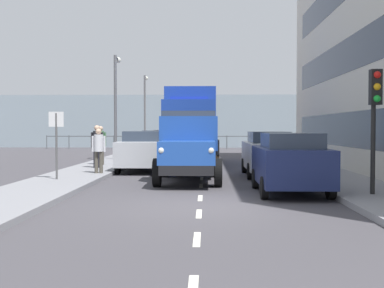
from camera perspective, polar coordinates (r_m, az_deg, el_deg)
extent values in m
plane|color=#423F44|center=(22.93, 1.23, -2.80)|extent=(80.00, 80.00, 0.00)
cube|color=gray|center=(23.36, 12.78, -2.57)|extent=(2.38, 42.89, 0.15)
cube|color=gray|center=(23.42, -10.30, -2.55)|extent=(2.38, 42.89, 0.15)
cube|color=silver|center=(8.44, 0.57, -10.85)|extent=(0.12, 1.10, 0.01)
cube|color=silver|center=(10.85, 0.80, -8.00)|extent=(0.12, 1.10, 0.01)
cube|color=silver|center=(13.23, 0.95, -6.21)|extent=(0.12, 1.10, 0.01)
cube|color=silver|center=(16.00, 1.06, -4.81)|extent=(0.12, 1.10, 0.01)
cube|color=silver|center=(18.25, 1.13, -3.98)|extent=(0.12, 1.10, 0.01)
cube|color=silver|center=(21.06, 1.19, -3.20)|extent=(0.12, 1.10, 0.01)
cube|color=silver|center=(24.04, 1.24, -2.57)|extent=(0.12, 1.10, 0.01)
cube|color=silver|center=(26.95, 1.28, -2.09)|extent=(0.12, 1.10, 0.01)
cube|color=silver|center=(29.35, 1.31, -1.77)|extent=(0.12, 1.10, 0.01)
cube|color=silver|center=(31.67, 1.33, -1.51)|extent=(0.12, 1.10, 0.01)
cube|color=silver|center=(34.55, 1.35, -1.22)|extent=(0.12, 1.10, 0.01)
cube|color=silver|center=(37.39, 1.37, -0.99)|extent=(0.12, 1.10, 0.01)
cube|color=silver|center=(39.98, 1.38, -0.81)|extent=(0.12, 1.10, 0.01)
cube|color=#2D3847|center=(20.07, 18.24, 1.59)|extent=(0.08, 20.94, 1.40)
cube|color=#2D3847|center=(20.29, 18.33, 10.09)|extent=(0.08, 20.94, 1.40)
cube|color=#84939E|center=(47.30, 1.42, 2.63)|extent=(80.00, 0.80, 5.00)
cylinder|color=#4C5156|center=(45.86, 19.18, 0.18)|extent=(0.08, 0.08, 1.20)
cylinder|color=#4C5156|center=(45.29, 16.77, 0.18)|extent=(0.08, 0.08, 1.20)
cylinder|color=#4C5156|center=(44.81, 14.30, 0.19)|extent=(0.08, 0.08, 1.20)
cylinder|color=#4C5156|center=(44.41, 11.78, 0.19)|extent=(0.08, 0.08, 1.20)
cylinder|color=#4C5156|center=(44.10, 9.22, 0.19)|extent=(0.08, 0.08, 1.20)
cylinder|color=#4C5156|center=(43.88, 6.63, 0.20)|extent=(0.08, 0.08, 1.20)
cylinder|color=#4C5156|center=(43.75, 4.02, 0.20)|extent=(0.08, 0.08, 1.20)
cylinder|color=#4C5156|center=(43.71, 1.40, 0.20)|extent=(0.08, 0.08, 1.20)
cylinder|color=#4C5156|center=(43.77, -1.22, 0.20)|extent=(0.08, 0.08, 1.20)
cylinder|color=#4C5156|center=(43.91, -3.82, 0.21)|extent=(0.08, 0.08, 1.20)
cylinder|color=#4C5156|center=(44.14, -6.41, 0.21)|extent=(0.08, 0.08, 1.20)
cylinder|color=#4C5156|center=(44.47, -8.96, 0.21)|extent=(0.08, 0.08, 1.20)
cylinder|color=#4C5156|center=(44.88, -11.47, 0.21)|extent=(0.08, 0.08, 1.20)
cylinder|color=#4C5156|center=(45.37, -13.93, 0.21)|extent=(0.08, 0.08, 1.20)
cylinder|color=#4C5156|center=(45.95, -16.34, 0.21)|extent=(0.08, 0.08, 1.20)
cube|color=#4C5156|center=(43.70, 1.40, 0.88)|extent=(28.00, 0.08, 0.08)
cube|color=black|center=(17.36, -0.31, -2.31)|extent=(1.64, 5.60, 0.30)
cube|color=#1E479E|center=(15.49, -0.54, -0.96)|extent=(1.72, 1.90, 0.70)
cube|color=silver|center=(14.59, -0.67, -1.25)|extent=(1.16, 0.08, 0.56)
sphere|color=white|center=(14.58, 2.22, -0.74)|extent=(0.20, 0.20, 0.20)
sphere|color=white|center=(14.63, -3.55, -0.73)|extent=(0.20, 0.20, 0.20)
cube|color=#1E479E|center=(16.98, -0.35, 1.23)|extent=(1.93, 1.34, 1.15)
cube|color=#2D3847|center=(16.98, -0.35, 2.83)|extent=(1.78, 1.23, 0.56)
cube|color=#2D2319|center=(18.69, -0.17, -1.31)|extent=(2.10, 2.80, 0.16)
cube|color=black|center=(18.67, 2.92, -0.33)|extent=(0.08, 2.80, 0.56)
cube|color=black|center=(18.73, -3.26, -0.32)|extent=(0.08, 2.80, 0.56)
cylinder|color=black|center=(15.69, 3.02, -3.30)|extent=(0.24, 0.90, 0.90)
cylinder|color=black|center=(15.76, -4.03, -3.28)|extent=(0.24, 0.90, 0.90)
cylinder|color=black|center=(18.90, 2.78, -2.43)|extent=(0.24, 0.90, 0.90)
cylinder|color=black|center=(18.96, -3.08, -2.41)|extent=(0.24, 0.90, 0.90)
cube|color=#193899|center=(22.87, -0.32, 1.75)|extent=(2.40, 2.21, 2.60)
cube|color=#2D3847|center=(22.87, -0.32, 3.19)|extent=(2.20, 2.04, 0.80)
cube|color=#1933B2|center=(22.91, -0.32, 5.26)|extent=(1.75, 0.20, 0.16)
cube|color=#193899|center=(26.87, -0.04, 2.94)|extent=(2.50, 5.95, 3.00)
cube|color=black|center=(25.95, -0.09, -0.71)|extent=(2.00, 8.08, 0.36)
cylinder|color=black|center=(22.98, 2.56, -1.49)|extent=(0.28, 1.04, 1.04)
cylinder|color=black|center=(23.06, -3.17, -1.48)|extent=(0.28, 1.04, 1.04)
cylinder|color=black|center=(26.59, 2.43, -1.04)|extent=(0.28, 1.04, 1.04)
cylinder|color=black|center=(26.65, -2.53, -1.03)|extent=(0.28, 1.04, 1.04)
cylinder|color=black|center=(28.71, 2.36, -0.82)|extent=(0.28, 1.04, 1.04)
cylinder|color=black|center=(28.77, -2.22, -0.82)|extent=(0.28, 1.04, 1.04)
cube|color=navy|center=(14.34, 11.18, -2.42)|extent=(1.81, 3.81, 1.00)
cube|color=#2D3847|center=(14.10, 11.33, 0.40)|extent=(1.49, 2.10, 0.42)
cylinder|color=black|center=(15.43, 7.27, -3.96)|extent=(0.18, 0.60, 0.60)
cylinder|color=black|center=(15.70, 13.55, -3.90)|extent=(0.18, 0.60, 0.60)
cylinder|color=black|center=(13.10, 8.30, -5.00)|extent=(0.18, 0.60, 0.60)
cylinder|color=black|center=(13.41, 15.65, -4.90)|extent=(0.18, 0.60, 0.60)
cube|color=white|center=(19.39, 8.66, -1.30)|extent=(1.68, 4.34, 1.00)
cube|color=#2D3847|center=(19.17, 8.74, 0.79)|extent=(1.38, 2.39, 0.42)
cylinder|color=black|center=(20.68, 6.00, -2.48)|extent=(0.18, 0.60, 0.60)
cylinder|color=black|center=(20.87, 10.38, -2.46)|extent=(0.18, 0.60, 0.60)
cylinder|color=black|center=(18.01, 6.66, -3.13)|extent=(0.18, 0.60, 0.60)
cylinder|color=black|center=(18.22, 11.67, -3.10)|extent=(0.18, 0.60, 0.60)
cube|color=#B7BABF|center=(21.38, -5.60, -1.00)|extent=(1.85, 4.26, 1.00)
cube|color=#2D3847|center=(21.56, -5.54, 0.92)|extent=(1.51, 2.34, 0.42)
cylinder|color=black|center=(20.01, -3.58, -2.62)|extent=(0.18, 0.60, 0.60)
cylinder|color=black|center=(20.24, -8.54, -2.59)|extent=(0.18, 0.60, 0.60)
cylinder|color=black|center=(22.63, -2.98, -2.10)|extent=(0.18, 0.60, 0.60)
cylinder|color=black|center=(22.84, -7.37, -2.08)|extent=(0.18, 0.60, 0.60)
cube|color=black|center=(27.57, -3.98, -0.35)|extent=(1.78, 4.69, 1.00)
cube|color=#2D3847|center=(27.75, -3.94, 1.13)|extent=(1.46, 2.58, 0.42)
cylinder|color=black|center=(26.08, -2.44, -1.58)|extent=(0.18, 0.60, 0.60)
cylinder|color=black|center=(26.25, -6.12, -1.56)|extent=(0.18, 0.60, 0.60)
cylinder|color=black|center=(28.98, -2.04, -1.23)|extent=(0.18, 0.60, 0.60)
cylinder|color=black|center=(29.13, -5.35, -1.22)|extent=(0.18, 0.60, 0.60)
cube|color=#B21E1E|center=(33.67, -2.97, 0.05)|extent=(1.76, 4.55, 1.00)
cube|color=#2D3847|center=(33.86, -2.94, 1.26)|extent=(1.44, 2.50, 0.42)
cylinder|color=black|center=(32.23, -1.69, -0.92)|extent=(0.18, 0.60, 0.60)
cylinder|color=black|center=(32.37, -4.64, -0.91)|extent=(0.18, 0.60, 0.60)
cylinder|color=black|center=(35.04, -1.42, -0.70)|extent=(0.18, 0.60, 0.60)
cylinder|color=black|center=(35.17, -4.14, -0.69)|extent=(0.18, 0.60, 0.60)
cylinder|color=#4C473D|center=(19.09, -10.39, -2.08)|extent=(0.14, 0.14, 0.82)
cylinder|color=#4C473D|center=(19.13, -10.92, -2.08)|extent=(0.14, 0.14, 0.82)
cylinder|color=silver|center=(19.07, -10.67, 0.11)|extent=(0.34, 0.34, 0.65)
cylinder|color=silver|center=(19.03, -10.02, 0.02)|extent=(0.09, 0.09, 0.60)
cylinder|color=silver|center=(19.12, -11.32, 0.02)|extent=(0.09, 0.09, 0.60)
sphere|color=tan|center=(19.06, -10.68, 1.42)|extent=(0.22, 0.22, 0.22)
cylinder|color=black|center=(21.67, -10.60, -1.53)|extent=(0.14, 0.14, 0.89)
cylinder|color=black|center=(21.71, -11.06, -1.53)|extent=(0.14, 0.14, 0.89)
cylinder|color=black|center=(21.65, -10.85, 0.57)|extent=(0.34, 0.34, 0.70)
cylinder|color=black|center=(21.61, -10.28, 0.47)|extent=(0.09, 0.09, 0.64)
cylinder|color=black|center=(21.70, -11.41, 0.47)|extent=(0.09, 0.09, 0.64)
sphere|color=tan|center=(21.65, -10.85, 1.81)|extent=(0.24, 0.24, 0.24)
cylinder|color=#4C473D|center=(23.48, -10.23, -1.28)|extent=(0.14, 0.14, 0.87)
cylinder|color=#4C473D|center=(23.52, -10.66, -1.28)|extent=(0.14, 0.14, 0.87)
cylinder|color=#47724C|center=(23.47, -10.46, 0.63)|extent=(0.34, 0.34, 0.69)
cylinder|color=#47724C|center=(23.43, -9.93, 0.55)|extent=(0.09, 0.09, 0.64)
cylinder|color=#47724C|center=(23.52, -10.98, 0.54)|extent=(0.09, 0.09, 0.64)
sphere|color=tan|center=(23.47, -10.47, 1.76)|extent=(0.24, 0.24, 0.24)
cylinder|color=black|center=(13.63, 20.07, 1.28)|extent=(0.12, 0.12, 3.20)
cube|color=black|center=(13.54, 20.32, 6.14)|extent=(0.28, 0.24, 0.90)
sphere|color=red|center=(13.45, 20.50, 7.45)|extent=(0.18, 0.18, 0.18)
sphere|color=orange|center=(13.43, 20.48, 6.18)|extent=(0.18, 0.18, 0.18)
sphere|color=green|center=(13.41, 20.47, 4.90)|extent=(0.18, 0.18, 0.18)
cylinder|color=#59595B|center=(27.74, -8.78, 4.20)|extent=(0.16, 0.16, 5.71)
cylinder|color=#59595B|center=(28.43, -8.64, 9.73)|extent=(0.10, 0.90, 0.10)
sphere|color=silver|center=(28.86, -8.48, 9.51)|extent=(0.32, 0.32, 0.32)
cylinder|color=#59595B|center=(40.57, -5.43, 3.65)|extent=(0.16, 0.16, 5.98)
cylinder|color=#59595B|center=(41.21, -5.37, 7.66)|extent=(0.10, 0.90, 0.10)
sphere|color=silver|center=(41.65, -5.29, 7.53)|extent=(0.32, 0.32, 0.32)
cylinder|color=#4C4C4C|center=(17.14, -15.29, -0.25)|extent=(0.07, 0.07, 2.20)
cube|color=silver|center=(17.13, -15.31, 2.76)|extent=(0.50, 0.04, 0.50)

